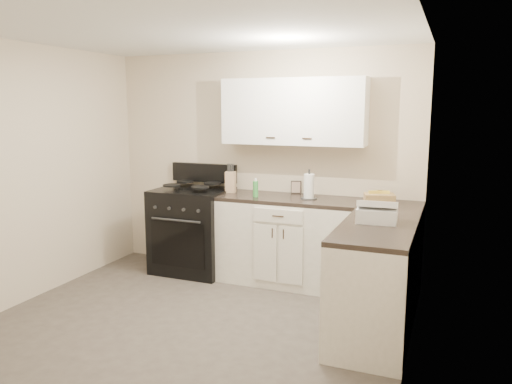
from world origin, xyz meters
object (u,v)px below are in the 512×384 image
at_px(wicker_basket, 379,199).
at_px(countertop_grill, 377,215).
at_px(stove, 193,232).
at_px(knife_block, 231,182).
at_px(paper_towel, 309,187).

xyz_separation_m(wicker_basket, countertop_grill, (0.10, -0.82, 0.01)).
distance_m(stove, wicker_basket, 2.16).
bearing_deg(countertop_grill, knife_block, 149.87).
bearing_deg(stove, countertop_grill, -19.48).
bearing_deg(countertop_grill, paper_towel, 131.78).
height_order(knife_block, wicker_basket, knife_block).
relative_size(paper_towel, countertop_grill, 0.81).
bearing_deg(wicker_basket, countertop_grill, -83.18).
relative_size(stove, knife_block, 4.27).
relative_size(stove, paper_towel, 3.83).
bearing_deg(knife_block, stove, 179.96).
xyz_separation_m(paper_towel, countertop_grill, (0.82, -0.79, -0.07)).
distance_m(paper_towel, countertop_grill, 1.14).
bearing_deg(countertop_grill, stove, 156.42).
xyz_separation_m(paper_towel, wicker_basket, (0.72, 0.02, -0.08)).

